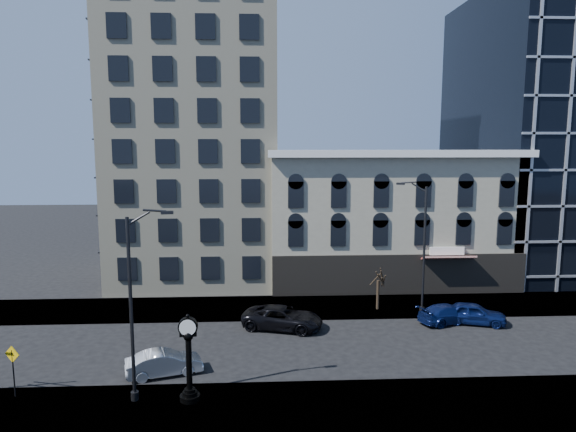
{
  "coord_description": "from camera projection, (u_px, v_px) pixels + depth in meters",
  "views": [
    {
      "loc": [
        0.22,
        -31.51,
        13.04
      ],
      "look_at": [
        2.0,
        4.0,
        8.0
      ],
      "focal_mm": 32.0,
      "sensor_mm": 36.0,
      "label": 1
    }
  ],
  "objects": [
    {
      "name": "glass_office",
      "position": [
        568.0,
        134.0,
        53.28
      ],
      "size": [
        20.0,
        20.15,
        28.0
      ],
      "color": "black",
      "rests_on": "ground"
    },
    {
      "name": "victorian_row",
      "position": [
        387.0,
        219.0,
        48.45
      ],
      "size": [
        22.6,
        11.19,
        12.5
      ],
      "color": "#A39E86",
      "rests_on": "ground"
    },
    {
      "name": "warning_sign",
      "position": [
        13.0,
        362.0,
        26.14
      ],
      "size": [
        0.85,
        0.36,
        2.73
      ],
      "rotation": [
        0.0,
        0.0,
        -0.37
      ],
      "color": "black",
      "rests_on": "sidewalk_near"
    },
    {
      "name": "cream_tower",
      "position": [
        195.0,
        77.0,
        48.64
      ],
      "size": [
        15.9,
        15.4,
        42.5
      ],
      "color": "beige",
      "rests_on": "ground"
    },
    {
      "name": "car_far_c",
      "position": [
        473.0,
        313.0,
        37.33
      ],
      "size": [
        4.88,
        3.07,
        1.55
      ],
      "primitive_type": "imported",
      "rotation": [
        0.0,
        0.0,
        1.28
      ],
      "color": "#0C194C",
      "rests_on": "ground"
    },
    {
      "name": "car_near_b",
      "position": [
        164.0,
        363.0,
        29.07
      ],
      "size": [
        4.51,
        2.68,
        1.4
      ],
      "primitive_type": "imported",
      "rotation": [
        0.0,
        0.0,
        1.87
      ],
      "color": "#A5A8AD",
      "rests_on": "ground"
    },
    {
      "name": "ground",
      "position": [
        260.0,
        348.0,
        32.98
      ],
      "size": [
        160.0,
        160.0,
        0.0
      ],
      "primitive_type": "plane",
      "color": "black",
      "rests_on": "ground"
    },
    {
      "name": "sidewalk_near",
      "position": [
        259.0,
        411.0,
        25.06
      ],
      "size": [
        160.0,
        6.0,
        0.12
      ],
      "primitive_type": "cube",
      "color": "#9B978D",
      "rests_on": "ground"
    },
    {
      "name": "car_far_b",
      "position": [
        449.0,
        314.0,
        37.56
      ],
      "size": [
        5.1,
        3.43,
        1.37
      ],
      "primitive_type": "imported",
      "rotation": [
        0.0,
        0.0,
        1.92
      ],
      "color": "#0C194C",
      "rests_on": "ground"
    },
    {
      "name": "bare_tree_far",
      "position": [
        378.0,
        275.0,
        40.0
      ],
      "size": [
        2.16,
        2.16,
        3.7
      ],
      "color": "#302418",
      "rests_on": "sidewalk_far"
    },
    {
      "name": "street_clock",
      "position": [
        189.0,
        362.0,
        25.75
      ],
      "size": [
        1.03,
        1.03,
        4.54
      ],
      "rotation": [
        0.0,
        0.0,
        0.04
      ],
      "color": "black",
      "rests_on": "sidewalk_near"
    },
    {
      "name": "car_far_a",
      "position": [
        283.0,
        318.0,
        36.32
      ],
      "size": [
        6.19,
        4.1,
        1.58
      ],
      "primitive_type": "imported",
      "rotation": [
        0.0,
        0.0,
        1.29
      ],
      "color": "black",
      "rests_on": "ground"
    },
    {
      "name": "sidewalk_far",
      "position": [
        260.0,
        308.0,
        40.88
      ],
      "size": [
        160.0,
        6.0,
        0.12
      ],
      "primitive_type": "cube",
      "color": "#9B978D",
      "rests_on": "ground"
    },
    {
      "name": "street_lamp_far",
      "position": [
        415.0,
        212.0,
        38.66
      ],
      "size": [
        2.54,
        1.22,
        10.3
      ],
      "rotation": [
        0.0,
        0.0,
        2.77
      ],
      "color": "black",
      "rests_on": "sidewalk_far"
    },
    {
      "name": "street_lamp_near",
      "position": [
        144.0,
        255.0,
        25.15
      ],
      "size": [
        2.57,
        0.67,
        9.95
      ],
      "rotation": [
        0.0,
        0.0,
        0.15
      ],
      "color": "black",
      "rests_on": "sidewalk_near"
    }
  ]
}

